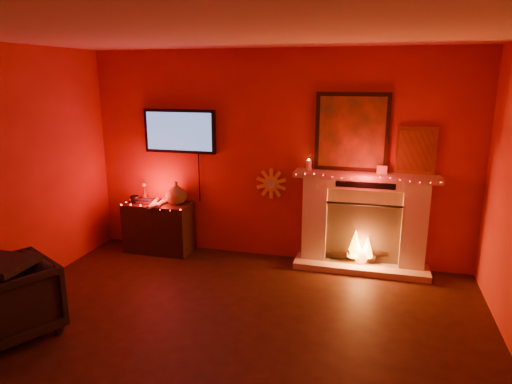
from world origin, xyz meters
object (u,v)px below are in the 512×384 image
tv (180,131)px  sunburst_clock (271,184)px  armchair (8,300)px  console_table (160,224)px  fireplace (363,213)px

tv → sunburst_clock: (1.25, 0.03, -0.65)m
sunburst_clock → armchair: 3.23m
tv → sunburst_clock: 1.41m
console_table → fireplace: bearing=2.7°
console_table → sunburst_clock: bearing=8.1°
tv → sunburst_clock: size_ratio=3.10×
fireplace → console_table: (-2.70, -0.13, -0.33)m
tv → console_table: bearing=-144.3°
fireplace → armchair: fireplace is taller
tv → console_table: (-0.26, -0.19, -1.25)m
sunburst_clock → console_table: size_ratio=0.40×
fireplace → console_table: bearing=-177.3°
fireplace → armchair: (-3.09, -2.44, -0.37)m
fireplace → sunburst_clock: size_ratio=5.45×
tv → console_table: size_ratio=1.26×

